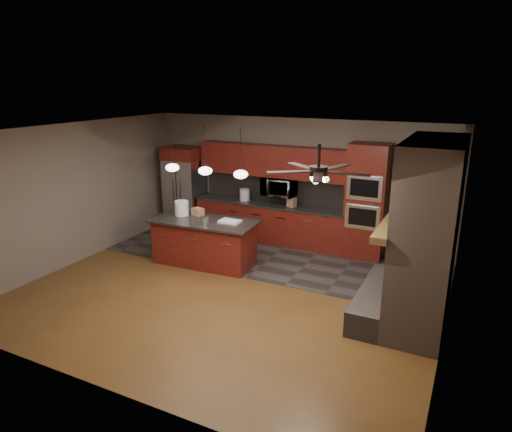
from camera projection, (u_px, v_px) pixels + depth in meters
The scene contains 22 objects.
ground at pixel (231, 291), 8.07m from camera, with size 7.00×7.00×0.00m, color brown.
ceiling at pixel (228, 131), 7.27m from camera, with size 7.00×6.00×0.02m, color white.
back_wall at pixel (295, 181), 10.25m from camera, with size 7.00×0.02×2.80m, color #6B5F56.
right_wall at pixel (454, 248), 6.19m from camera, with size 0.02×6.00×2.80m, color #6B5F56.
left_wall at pixel (77, 193), 9.15m from camera, with size 0.02×6.00×2.80m, color #6B5F56.
slate_tile_patch at pixel (272, 257), 9.61m from camera, with size 7.00×2.40×0.01m, color #393533.
fireplace_column at pixel (421, 241), 6.75m from camera, with size 1.30×2.10×2.80m.
back_cabinetry at pixel (271, 203), 10.37m from camera, with size 3.59×0.64×2.20m.
oven_tower at pixel (367, 202), 9.32m from camera, with size 0.80×0.63×2.38m.
microwave at pixel (279, 187), 10.18m from camera, with size 0.73×0.41×0.50m, color silver.
refrigerator at pixel (185, 189), 11.18m from camera, with size 0.88×0.75×2.05m.
kitchen_island at pixel (204, 242), 9.15m from camera, with size 2.17×1.09×0.92m.
white_bucket at pixel (182, 208), 9.32m from camera, with size 0.28×0.28×0.30m, color white.
paint_can at pixel (204, 220), 8.86m from camera, with size 0.17×0.17×0.11m, color silver.
paint_tray at pixel (230, 221), 8.88m from camera, with size 0.40×0.28×0.04m, color white.
cardboard_box at pixel (198, 212), 9.33m from camera, with size 0.23×0.17×0.15m, color #A87457.
counter_bucket at pixel (245, 195), 10.57m from camera, with size 0.23×0.23×0.27m, color silver.
counter_box at pixel (292, 202), 10.03m from camera, with size 0.18×0.14×0.20m, color #93674C.
pendant_left at pixel (172, 167), 8.81m from camera, with size 0.26×0.26×0.92m.
pendant_center at pixel (205, 171), 8.49m from camera, with size 0.26×0.26×0.92m.
pendant_right at pixel (241, 174), 8.17m from camera, with size 0.26×0.26×0.92m.
ceiling_fan at pixel (318, 170), 5.92m from camera, with size 1.27×1.33×0.41m.
Camera 1 is at (3.65, -6.40, 3.58)m, focal length 32.00 mm.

